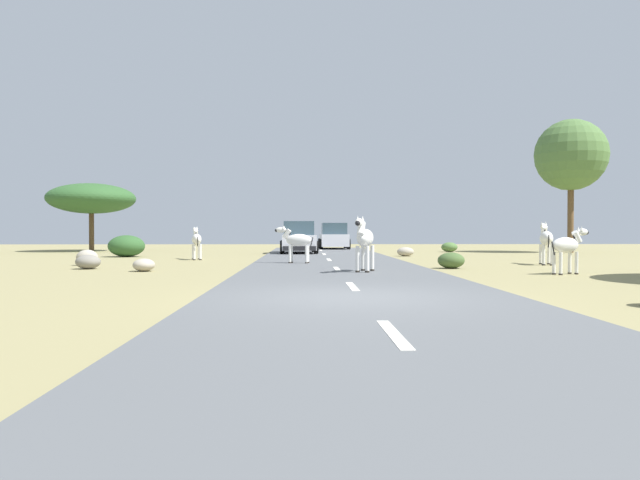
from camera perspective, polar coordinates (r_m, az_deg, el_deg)
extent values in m
plane|color=#8E8456|center=(11.11, 3.09, -5.67)|extent=(90.00, 90.00, 0.00)
cube|color=#56595B|center=(11.13, 3.94, -5.54)|extent=(6.00, 64.00, 0.05)
cube|color=silver|center=(7.19, 7.04, -8.86)|extent=(0.16, 2.00, 0.01)
cube|color=silver|center=(13.11, 3.10, -4.44)|extent=(0.16, 2.00, 0.01)
cube|color=silver|center=(19.07, 1.63, -2.77)|extent=(0.16, 2.00, 0.01)
cube|color=silver|center=(25.06, 0.87, -1.89)|extent=(0.16, 2.00, 0.01)
cube|color=silver|center=(31.05, 0.40, -1.35)|extent=(0.16, 2.00, 0.01)
cube|color=silver|center=(37.04, 0.08, -0.99)|extent=(0.16, 2.00, 0.01)
ellipsoid|color=silver|center=(17.82, 4.33, 0.20)|extent=(0.78, 1.22, 0.54)
cylinder|color=silver|center=(17.51, 3.61, -1.83)|extent=(0.14, 0.14, 0.78)
cylinder|color=#28231E|center=(17.53, 3.61, -3.02)|extent=(0.16, 0.16, 0.05)
cylinder|color=silver|center=(17.44, 4.54, -1.84)|extent=(0.14, 0.14, 0.78)
cylinder|color=#28231E|center=(17.47, 4.54, -3.03)|extent=(0.16, 0.16, 0.05)
cylinder|color=silver|center=(18.23, 4.12, -1.73)|extent=(0.14, 0.14, 0.78)
cylinder|color=#28231E|center=(18.25, 4.12, -2.86)|extent=(0.16, 0.16, 0.05)
cylinder|color=silver|center=(18.17, 5.01, -1.73)|extent=(0.14, 0.14, 0.78)
cylinder|color=#28231E|center=(18.19, 5.01, -2.87)|extent=(0.16, 0.16, 0.05)
cylinder|color=silver|center=(17.29, 3.95, 1.10)|extent=(0.32, 0.45, 0.46)
cube|color=black|center=(17.29, 3.95, 1.41)|extent=(0.15, 0.37, 0.32)
ellipsoid|color=silver|center=(17.03, 3.76, 1.67)|extent=(0.35, 0.54, 0.25)
ellipsoid|color=black|center=(16.83, 3.62, 1.62)|extent=(0.19, 0.21, 0.15)
cone|color=silver|center=(17.16, 3.62, 2.08)|extent=(0.12, 0.12, 0.14)
cone|color=silver|center=(17.13, 4.09, 2.08)|extent=(0.12, 0.12, 0.14)
cylinder|color=black|center=(18.38, 4.69, -0.10)|extent=(0.09, 0.17, 0.46)
ellipsoid|color=silver|center=(23.64, 20.81, 0.16)|extent=(0.71, 1.20, 0.53)
cylinder|color=silver|center=(24.04, 21.01, -1.28)|extent=(0.14, 0.14, 0.77)
cylinder|color=#28231E|center=(24.06, 21.01, -2.13)|extent=(0.16, 0.16, 0.05)
cylinder|color=silver|center=(24.00, 20.34, -1.28)|extent=(0.14, 0.14, 0.77)
cylinder|color=#28231E|center=(24.02, 20.33, -2.13)|extent=(0.16, 0.16, 0.05)
cylinder|color=silver|center=(23.32, 21.27, -1.35)|extent=(0.14, 0.14, 0.77)
cylinder|color=#28231E|center=(23.33, 21.27, -2.23)|extent=(0.16, 0.16, 0.05)
cylinder|color=silver|center=(23.27, 20.58, -1.35)|extent=(0.14, 0.14, 0.77)
cylinder|color=#28231E|center=(23.29, 20.57, -2.23)|extent=(0.16, 0.16, 0.05)
cylinder|color=silver|center=(24.17, 20.63, 0.82)|extent=(0.30, 0.44, 0.45)
cube|color=black|center=(24.17, 20.63, 1.04)|extent=(0.13, 0.37, 0.31)
ellipsoid|color=silver|center=(24.44, 20.55, 1.21)|extent=(0.32, 0.52, 0.24)
ellipsoid|color=black|center=(24.63, 20.49, 1.17)|extent=(0.18, 0.20, 0.15)
cone|color=silver|center=(24.33, 20.76, 1.50)|extent=(0.11, 0.11, 0.14)
cone|color=silver|center=(24.31, 20.42, 1.50)|extent=(0.11, 0.11, 0.14)
cylinder|color=black|center=(23.09, 21.00, -0.11)|extent=(0.08, 0.16, 0.45)
ellipsoid|color=silver|center=(22.46, -2.03, -0.01)|extent=(1.05, 0.61, 0.46)
cylinder|color=silver|center=(22.68, -2.74, -1.35)|extent=(0.12, 0.12, 0.67)
cylinder|color=#28231E|center=(22.69, -2.74, -2.13)|extent=(0.14, 0.14, 0.04)
cylinder|color=silver|center=(22.44, -2.90, -1.37)|extent=(0.12, 0.12, 0.67)
cylinder|color=#28231E|center=(22.45, -2.90, -2.17)|extent=(0.14, 0.14, 0.04)
cylinder|color=silver|center=(22.52, -1.16, -1.36)|extent=(0.12, 0.12, 0.67)
cylinder|color=#28231E|center=(22.54, -1.16, -2.15)|extent=(0.14, 0.14, 0.04)
cylinder|color=silver|center=(22.28, -1.31, -1.39)|extent=(0.12, 0.12, 0.67)
cylinder|color=#28231E|center=(22.29, -1.31, -2.19)|extent=(0.14, 0.14, 0.04)
cylinder|color=silver|center=(22.58, -3.18, 0.60)|extent=(0.38, 0.26, 0.39)
cube|color=black|center=(22.58, -3.18, 0.80)|extent=(0.32, 0.11, 0.27)
ellipsoid|color=silver|center=(22.64, -3.75, 0.96)|extent=(0.46, 0.28, 0.21)
ellipsoid|color=black|center=(22.69, -4.16, 0.92)|extent=(0.18, 0.16, 0.13)
cone|color=silver|center=(22.67, -3.44, 1.24)|extent=(0.10, 0.10, 0.12)
cone|color=silver|center=(22.55, -3.53, 1.24)|extent=(0.10, 0.10, 0.12)
cylinder|color=black|center=(22.35, -0.81, -0.25)|extent=(0.14, 0.07, 0.40)
ellipsoid|color=silver|center=(26.55, -11.70, 0.07)|extent=(0.65, 1.09, 0.48)
cylinder|color=silver|center=(26.90, -11.48, -1.09)|extent=(0.12, 0.12, 0.69)
cylinder|color=#28231E|center=(26.91, -11.48, -1.78)|extent=(0.14, 0.14, 0.05)
cylinder|color=silver|center=(26.88, -12.03, -1.10)|extent=(0.12, 0.12, 0.69)
cylinder|color=#28231E|center=(26.89, -12.03, -1.78)|extent=(0.14, 0.14, 0.05)
cylinder|color=silver|center=(26.24, -11.36, -1.14)|extent=(0.12, 0.12, 0.69)
cylinder|color=#28231E|center=(26.25, -11.35, -1.85)|extent=(0.14, 0.14, 0.05)
cylinder|color=silver|center=(26.22, -11.92, -1.15)|extent=(0.12, 0.12, 0.69)
cylinder|color=#28231E|center=(26.23, -11.92, -1.85)|extent=(0.14, 0.14, 0.05)
cylinder|color=silver|center=(27.03, -11.78, 0.61)|extent=(0.27, 0.40, 0.41)
cube|color=black|center=(27.03, -11.78, 0.78)|extent=(0.12, 0.33, 0.28)
ellipsoid|color=silver|center=(27.27, -11.82, 0.93)|extent=(0.29, 0.48, 0.22)
ellipsoid|color=black|center=(27.44, -11.85, 0.89)|extent=(0.16, 0.18, 0.13)
cone|color=silver|center=(27.16, -11.67, 1.16)|extent=(0.10, 0.10, 0.13)
cone|color=silver|center=(27.15, -11.94, 1.16)|extent=(0.10, 0.10, 0.13)
cylinder|color=black|center=(26.04, -11.61, -0.15)|extent=(0.07, 0.15, 0.41)
ellipsoid|color=silver|center=(18.70, 22.39, -0.45)|extent=(1.04, 0.75, 0.46)
cylinder|color=silver|center=(18.88, 23.30, -2.04)|extent=(0.13, 0.13, 0.66)
cylinder|color=#28231E|center=(18.90, 23.29, -2.97)|extent=(0.15, 0.15, 0.04)
cylinder|color=silver|center=(19.04, 22.74, -2.01)|extent=(0.13, 0.13, 0.66)
cylinder|color=#28231E|center=(19.06, 22.74, -2.93)|extent=(0.15, 0.15, 0.04)
cylinder|color=silver|center=(18.41, 22.00, -2.10)|extent=(0.13, 0.13, 0.66)
cylinder|color=#28231E|center=(18.42, 22.00, -3.06)|extent=(0.15, 0.15, 0.04)
cylinder|color=silver|center=(18.57, 21.44, -2.07)|extent=(0.13, 0.13, 0.66)
cylinder|color=#28231E|center=(18.59, 21.44, -3.02)|extent=(0.15, 0.15, 0.04)
cylinder|color=silver|center=(19.05, 23.33, 0.27)|extent=(0.39, 0.30, 0.39)
cube|color=black|center=(19.05, 23.33, 0.51)|extent=(0.31, 0.16, 0.27)
ellipsoid|color=silver|center=(19.22, 23.77, 0.70)|extent=(0.46, 0.33, 0.21)
ellipsoid|color=black|center=(19.35, 24.10, 0.66)|extent=(0.18, 0.17, 0.13)
cone|color=silver|center=(19.10, 23.71, 1.02)|extent=(0.10, 0.10, 0.12)
cone|color=silver|center=(19.18, 23.43, 1.02)|extent=(0.10, 0.10, 0.12)
cylinder|color=black|center=(18.35, 21.38, -0.75)|extent=(0.14, 0.09, 0.39)
cube|color=silver|center=(40.50, 1.32, -0.01)|extent=(1.84, 4.22, 0.80)
cube|color=#334751|center=(40.30, 1.34, 1.09)|extent=(1.66, 2.22, 0.76)
cube|color=black|center=(42.66, 1.15, -0.33)|extent=(1.71, 0.18, 0.24)
cylinder|color=black|center=(41.92, 2.44, -0.31)|extent=(0.23, 0.68, 0.68)
cylinder|color=black|center=(41.81, -0.02, -0.31)|extent=(0.23, 0.68, 0.68)
cylinder|color=black|center=(39.23, 2.75, -0.39)|extent=(0.23, 0.68, 0.68)
cylinder|color=black|center=(39.11, 0.13, -0.40)|extent=(0.23, 0.68, 0.68)
cube|color=silver|center=(32.89, -2.05, -0.22)|extent=(1.91, 4.25, 0.80)
cube|color=#334751|center=(33.09, -2.06, 1.13)|extent=(1.70, 2.24, 0.76)
cube|color=black|center=(30.74, -1.98, -0.81)|extent=(1.71, 0.21, 0.24)
cylinder|color=black|center=(31.55, -3.64, -0.71)|extent=(0.24, 0.69, 0.68)
cylinder|color=black|center=(31.58, -0.37, -0.70)|extent=(0.24, 0.69, 0.68)
cylinder|color=black|center=(34.24, -3.60, -0.58)|extent=(0.24, 0.69, 0.68)
cylinder|color=black|center=(34.28, -0.59, -0.58)|extent=(0.24, 0.69, 0.68)
cylinder|color=#4C3823|center=(39.29, -20.98, 0.68)|extent=(0.30, 0.30, 2.32)
ellipsoid|color=#2D5628|center=(39.34, -21.00, 3.72)|extent=(5.28, 5.28, 1.85)
cylinder|color=brown|center=(37.49, 22.82, 1.95)|extent=(0.35, 0.35, 4.02)
sphere|color=#4C7038|center=(37.74, 22.85, 7.50)|extent=(4.11, 4.11, 4.11)
ellipsoid|color=#425B2D|center=(20.53, 12.41, -1.92)|extent=(0.90, 0.81, 0.54)
ellipsoid|color=#4C7038|center=(36.49, 12.26, -0.67)|extent=(0.96, 0.87, 0.58)
ellipsoid|color=#2D5628|center=(30.45, -18.00, -0.55)|extent=(1.76, 1.58, 1.05)
ellipsoid|color=#A89E8C|center=(23.39, -21.35, -1.57)|extent=(0.78, 0.65, 0.58)
ellipsoid|color=#A89E8C|center=(29.96, 8.16, -1.11)|extent=(0.84, 0.61, 0.45)
ellipsoid|color=gray|center=(21.21, -21.28, -1.96)|extent=(0.81, 0.74, 0.48)
ellipsoid|color=#A89E8C|center=(19.42, -16.48, -2.30)|extent=(0.68, 0.73, 0.40)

